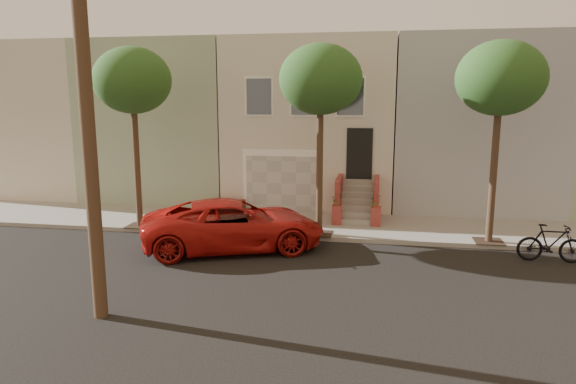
# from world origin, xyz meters

# --- Properties ---
(ground) EXTENTS (90.00, 90.00, 0.00)m
(ground) POSITION_xyz_m (0.00, 0.00, 0.00)
(ground) COLOR black
(ground) RESTS_ON ground
(sidewalk) EXTENTS (40.00, 3.70, 0.15)m
(sidewalk) POSITION_xyz_m (0.00, 5.35, 0.07)
(sidewalk) COLOR gray
(sidewalk) RESTS_ON ground
(house_row) EXTENTS (33.10, 11.70, 7.00)m
(house_row) POSITION_xyz_m (0.00, 11.19, 3.64)
(house_row) COLOR beige
(house_row) RESTS_ON sidewalk
(tree_left) EXTENTS (2.70, 2.57, 6.30)m
(tree_left) POSITION_xyz_m (-5.50, 3.90, 5.26)
(tree_left) COLOR #2D2116
(tree_left) RESTS_ON sidewalk
(tree_mid) EXTENTS (2.70, 2.57, 6.30)m
(tree_mid) POSITION_xyz_m (1.00, 3.90, 5.26)
(tree_mid) COLOR #2D2116
(tree_mid) RESTS_ON sidewalk
(tree_right) EXTENTS (2.70, 2.57, 6.30)m
(tree_right) POSITION_xyz_m (6.50, 3.90, 5.26)
(tree_right) COLOR #2D2116
(tree_right) RESTS_ON sidewalk
(pickup_truck) EXTENTS (6.21, 4.44, 1.57)m
(pickup_truck) POSITION_xyz_m (-1.50, 2.19, 0.79)
(pickup_truck) COLOR #AC1612
(pickup_truck) RESTS_ON ground
(motorcycle) EXTENTS (1.89, 0.58, 1.13)m
(motorcycle) POSITION_xyz_m (7.93, 2.50, 0.56)
(motorcycle) COLOR black
(motorcycle) RESTS_ON ground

